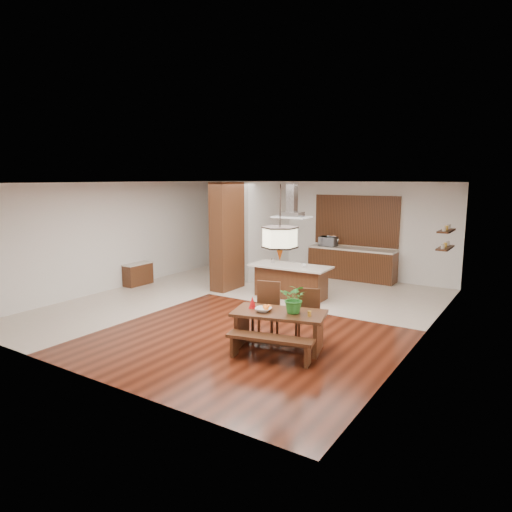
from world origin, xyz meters
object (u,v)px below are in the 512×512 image
Objects in this scene: dining_bench at (270,348)px; range_hood at (292,200)px; kitchen_island at (291,281)px; island_cup at (304,265)px; hallway_console at (138,274)px; foliage_plant at (295,298)px; dining_chair_right at (307,316)px; microwave at (328,241)px; pendant_lantern at (280,223)px; dining_chair_left at (265,310)px; dining_table at (279,321)px; fruit_bowl at (263,310)px.

range_hood is (-1.66, 3.78, 2.26)m from dining_bench.
kitchen_island is 16.92× the size of island_cup.
hallway_console is at bearing -164.83° from range_hood.
kitchen_island is at bearing 15.13° from hallway_console.
foliage_plant is at bearing 80.30° from dining_bench.
microwave reaches higher than dining_chair_right.
dining_chair_left is at bearing 144.34° from pendant_lantern.
dining_table is at bearing -19.52° from hallway_console.
fruit_bowl is (-0.24, -0.14, -1.54)m from pendant_lantern.
dining_chair_left is at bearing 176.49° from dining_chair_right.
fruit_bowl is (-0.51, -0.23, -0.23)m from foliage_plant.
fruit_bowl is at bearing -76.14° from dining_chair_left.
dining_chair_left is (-0.52, 0.37, 0.03)m from dining_table.
dining_chair_right is 3.44× the size of fruit_bowl.
pendant_lantern is 1.46× the size of range_hood.
hallway_console is 4.93m from range_hood.
range_hood is (-0.99, 2.84, 1.94)m from dining_chair_left.
fruit_bowl is (5.55, -2.20, 0.39)m from hallway_console.
range_hood is (-1.77, 3.14, 1.53)m from foliage_plant.
dining_chair_left is 0.51× the size of kitchen_island.
pendant_lantern reaches higher than microwave.
foliage_plant is 4.34× the size of island_cup.
fruit_bowl is 0.31× the size of range_hood.
dining_chair_left is 3.01m from kitchen_island.
microwave is at bearing 102.87° from island_cup.
dining_bench is 1.18m from dining_chair_right.
foliage_plant is (0.26, 0.08, 0.44)m from dining_table.
microwave is at bearing 103.80° from fruit_bowl.
hallway_console is 0.60× the size of dining_bench.
fruit_bowl reaches higher than hallway_console.
kitchen_island is (-1.51, 3.21, -0.07)m from dining_table.
fruit_bowl is at bearing -149.67° from pendant_lantern.
dining_bench is 2.85× the size of microwave.
dining_chair_left is at bearing -70.81° from range_hood.
pendant_lantern is (-0.15, 0.56, 2.04)m from dining_bench.
kitchen_island reaches higher than dining_table.
foliage_plant reaches higher than kitchen_island.
fruit_bowl is 3.40m from island_cup.
dining_chair_right is 1.88× the size of microwave.
range_hood is at bearing 119.47° from foliage_plant.
dining_table is 3.35m from island_cup.
hallway_console is 6.15m from dining_table.
dining_bench is (0.15, -0.56, -0.29)m from dining_table.
dining_chair_left is 3.73× the size of fruit_bowl.
hallway_console is 6.24m from dining_chair_right.
dining_table is 3.37× the size of foliage_plant.
pendant_lantern reaches higher than hallway_console.
dining_bench is 6.95m from microwave.
range_hood is at bearing 169.46° from island_cup.
kitchen_island is (-0.99, 2.84, -0.09)m from dining_chair_left.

